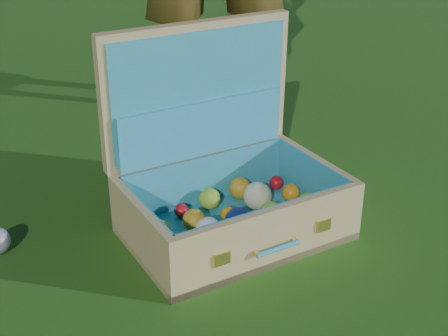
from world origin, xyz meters
TOP-DOWN VIEW (x-y plane):
  - ground at (0.00, 0.00)m, footprint 60.00×60.00m
  - suitcase at (0.15, -0.08)m, footprint 0.56×0.43m

SIDE VIEW (x-z plane):
  - ground at x=0.00m, z-range 0.00..0.00m
  - suitcase at x=0.15m, z-range -0.11..0.39m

